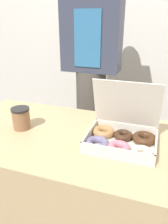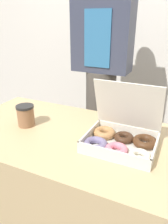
# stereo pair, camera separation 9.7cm
# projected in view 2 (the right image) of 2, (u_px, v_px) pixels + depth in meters

# --- Properties ---
(wall_back) EXTENTS (10.00, 0.05, 2.60)m
(wall_back) POSITION_uv_depth(u_px,v_px,m) (134.00, 12.00, 1.94)
(wall_back) COLOR silver
(wall_back) RESTS_ON ground_plane
(table) EXTENTS (1.15, 0.65, 0.72)m
(table) POSITION_uv_depth(u_px,v_px,m) (66.00, 187.00, 1.24)
(table) COLOR tan
(table) RESTS_ON ground_plane
(donut_box) EXTENTS (0.34, 0.26, 0.29)m
(donut_box) POSITION_uv_depth(u_px,v_px,m) (120.00, 138.00, 0.97)
(donut_box) COLOR silver
(donut_box) RESTS_ON table
(coffee_cup) EXTENTS (0.09, 0.09, 0.11)m
(coffee_cup) POSITION_uv_depth(u_px,v_px,m) (26.00, 115.00, 1.15)
(coffee_cup) COLOR #8C6042
(coffee_cup) RESTS_ON table
(person_customer) EXTENTS (0.40, 0.22, 1.67)m
(person_customer) POSITION_uv_depth(u_px,v_px,m) (102.00, 70.00, 1.57)
(person_customer) COLOR #4C4742
(person_customer) RESTS_ON ground_plane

